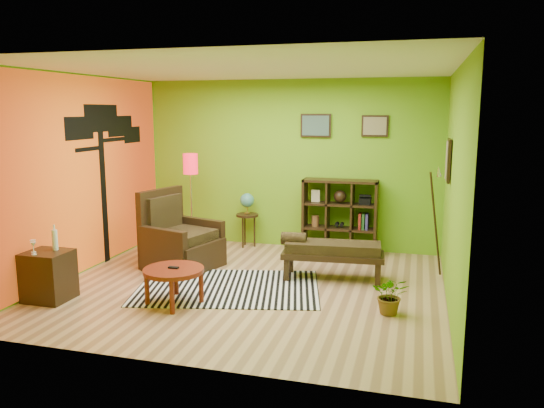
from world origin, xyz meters
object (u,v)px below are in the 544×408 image
(armchair, at_px, (179,244))
(globe_table, at_px, (247,206))
(side_cabinet, at_px, (49,275))
(floor_lamp, at_px, (191,173))
(potted_plant, at_px, (391,299))
(coffee_table, at_px, (174,273))
(bench, at_px, (330,250))
(cube_shelf, at_px, (340,216))

(armchair, relative_size, globe_table, 1.26)
(side_cabinet, bearing_deg, floor_lamp, 73.40)
(globe_table, xyz_separation_m, potted_plant, (2.52, -2.46, -0.52))
(floor_lamp, bearing_deg, coffee_table, -71.20)
(coffee_table, xyz_separation_m, floor_lamp, (-0.78, 2.29, 0.92))
(floor_lamp, height_order, bench, floor_lamp)
(coffee_table, relative_size, potted_plant, 1.59)
(floor_lamp, distance_m, globe_table, 1.12)
(potted_plant, bearing_deg, cube_shelf, 110.73)
(globe_table, relative_size, potted_plant, 2.03)
(cube_shelf, distance_m, potted_plant, 2.70)
(side_cabinet, relative_size, globe_table, 1.00)
(potted_plant, bearing_deg, globe_table, 135.75)
(coffee_table, distance_m, globe_table, 2.84)
(globe_table, relative_size, cube_shelf, 0.77)
(coffee_table, height_order, potted_plant, coffee_table)
(coffee_table, xyz_separation_m, armchair, (-0.61, 1.44, -0.04))
(globe_table, distance_m, potted_plant, 3.56)
(armchair, bearing_deg, potted_plant, -18.86)
(floor_lamp, relative_size, cube_shelf, 1.34)
(coffee_table, xyz_separation_m, potted_plant, (2.52, 0.37, -0.21))
(bench, bearing_deg, cube_shelf, 92.71)
(coffee_table, distance_m, cube_shelf, 3.28)
(globe_table, bearing_deg, armchair, -113.65)
(side_cabinet, height_order, bench, side_cabinet)
(bench, bearing_deg, coffee_table, -138.59)
(side_cabinet, distance_m, floor_lamp, 2.85)
(globe_table, bearing_deg, coffee_table, -89.91)
(coffee_table, distance_m, potted_plant, 2.55)
(side_cabinet, relative_size, floor_lamp, 0.57)
(side_cabinet, bearing_deg, globe_table, 63.62)
(bench, xyz_separation_m, potted_plant, (0.88, -1.07, -0.23))
(coffee_table, relative_size, side_cabinet, 0.78)
(armchair, xyz_separation_m, bench, (2.25, 0.01, 0.06))
(floor_lamp, relative_size, potted_plant, 3.56)
(floor_lamp, bearing_deg, globe_table, 34.82)
(coffee_table, relative_size, globe_table, 0.78)
(armchair, xyz_separation_m, globe_table, (0.61, 1.39, 0.35))
(coffee_table, height_order, side_cabinet, side_cabinet)
(coffee_table, height_order, cube_shelf, cube_shelf)
(floor_lamp, distance_m, cube_shelf, 2.52)
(bench, distance_m, potted_plant, 1.41)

